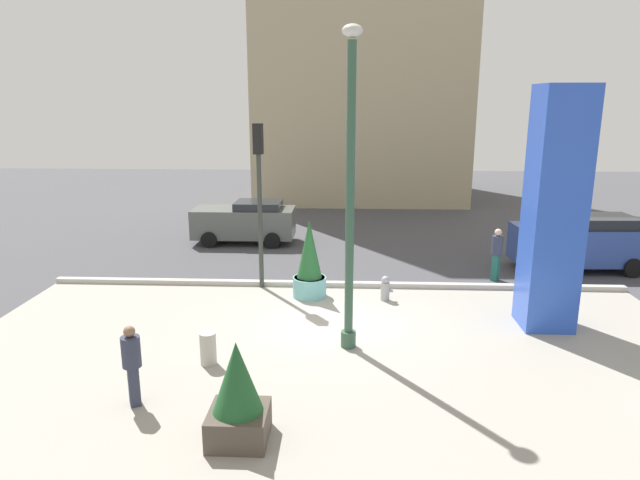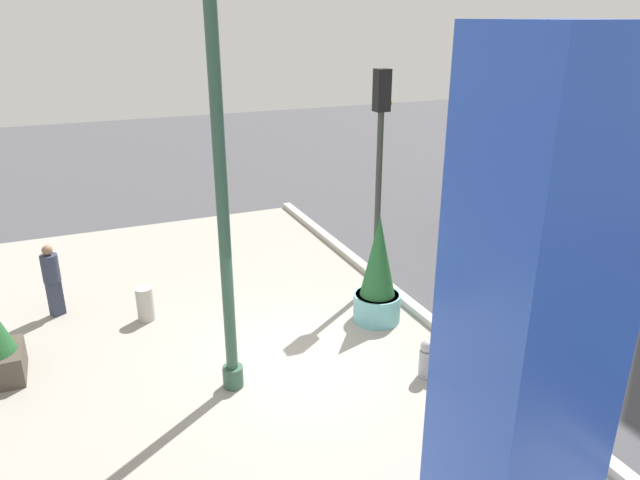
# 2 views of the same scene
# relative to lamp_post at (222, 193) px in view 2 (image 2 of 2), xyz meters

# --- Properties ---
(ground_plane) EXTENTS (60.00, 60.00, 0.00)m
(ground_plane) POSITION_rel_lamp_post_xyz_m (-0.41, 5.33, -3.56)
(ground_plane) COLOR #47474C
(plaza_pavement) EXTENTS (18.00, 10.00, 0.02)m
(plaza_pavement) POSITION_rel_lamp_post_xyz_m (-0.41, -0.67, -3.56)
(plaza_pavement) COLOR #9E998E
(plaza_pavement) RESTS_ON ground_plane
(curb_strip) EXTENTS (18.00, 0.24, 0.16)m
(curb_strip) POSITION_rel_lamp_post_xyz_m (-0.41, 4.45, -3.48)
(curb_strip) COLOR #B7B2A8
(curb_strip) RESTS_ON ground_plane
(lamp_post) EXTENTS (0.44, 0.44, 7.29)m
(lamp_post) POSITION_rel_lamp_post_xyz_m (0.00, 0.00, 0.00)
(lamp_post) COLOR #335642
(lamp_post) RESTS_ON ground_plane
(art_pillar_blue) EXTENTS (1.25, 1.25, 6.12)m
(art_pillar_blue) POSITION_rel_lamp_post_xyz_m (5.10, 1.56, -0.50)
(art_pillar_blue) COLOR blue
(art_pillar_blue) RESTS_ON ground_plane
(potted_plant_curbside) EXTENTS (1.00, 1.00, 2.38)m
(potted_plant_curbside) POSITION_rel_lamp_post_xyz_m (-1.16, 3.48, -2.53)
(potted_plant_curbside) COLOR #6BB2B2
(potted_plant_curbside) RESTS_ON ground_plane
(fire_hydrant) EXTENTS (0.36, 0.26, 0.75)m
(fire_hydrant) POSITION_rel_lamp_post_xyz_m (1.09, 3.28, -3.19)
(fire_hydrant) COLOR #99999E
(fire_hydrant) RESTS_ON ground_plane
(concrete_bollard) EXTENTS (0.36, 0.36, 0.75)m
(concrete_bollard) POSITION_rel_lamp_post_xyz_m (-3.12, -1.06, -3.18)
(concrete_bollard) COLOR #B2ADA3
(concrete_bollard) RESTS_ON ground_plane
(traffic_light_far_side) EXTENTS (0.28, 0.42, 5.09)m
(traffic_light_far_side) POSITION_rel_lamp_post_xyz_m (-2.72, 4.29, -0.17)
(traffic_light_far_side) COLOR #333833
(traffic_light_far_side) RESTS_ON ground_plane
(car_curb_east) EXTENTS (4.13, 2.00, 1.75)m
(car_curb_east) POSITION_rel_lamp_post_xyz_m (-4.23, 9.99, -2.65)
(car_curb_east) COLOR #565B56
(car_curb_east) RESTS_ON ground_plane
(pedestrian_by_curb) EXTENTS (0.48, 0.48, 1.63)m
(pedestrian_by_curb) POSITION_rel_lamp_post_xyz_m (-4.13, -2.82, -2.65)
(pedestrian_by_curb) COLOR #33384C
(pedestrian_by_curb) RESTS_ON ground_plane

